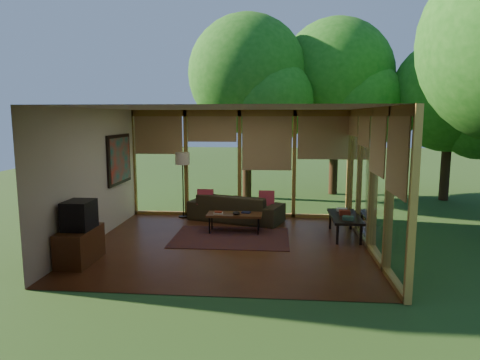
# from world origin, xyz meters

# --- Properties ---
(floor) EXTENTS (5.50, 5.50, 0.00)m
(floor) POSITION_xyz_m (0.00, 0.00, 0.00)
(floor) COLOR #5E2F18
(floor) RESTS_ON ground
(ceiling) EXTENTS (5.50, 5.50, 0.00)m
(ceiling) POSITION_xyz_m (0.00, 0.00, 2.70)
(ceiling) COLOR silver
(ceiling) RESTS_ON ground
(wall_left) EXTENTS (0.04, 5.00, 2.70)m
(wall_left) POSITION_xyz_m (-2.75, 0.00, 1.35)
(wall_left) COLOR beige
(wall_left) RESTS_ON ground
(wall_front) EXTENTS (5.50, 0.04, 2.70)m
(wall_front) POSITION_xyz_m (0.00, -2.50, 1.35)
(wall_front) COLOR beige
(wall_front) RESTS_ON ground
(window_wall_back) EXTENTS (5.50, 0.12, 2.70)m
(window_wall_back) POSITION_xyz_m (0.00, 2.50, 1.35)
(window_wall_back) COLOR olive
(window_wall_back) RESTS_ON ground
(window_wall_right) EXTENTS (0.12, 5.00, 2.70)m
(window_wall_right) POSITION_xyz_m (2.75, 0.00, 1.35)
(window_wall_right) COLOR olive
(window_wall_right) RESTS_ON ground
(exterior_lawn) EXTENTS (40.00, 40.00, 0.00)m
(exterior_lawn) POSITION_xyz_m (8.00, 8.00, -0.01)
(exterior_lawn) COLOR #2A4F1D
(exterior_lawn) RESTS_ON ground
(tree_nw) EXTENTS (3.62, 3.62, 5.63)m
(tree_nw) POSITION_xyz_m (0.00, 5.17, 3.81)
(tree_nw) COLOR #352213
(tree_nw) RESTS_ON ground
(tree_ne) EXTENTS (3.64, 3.64, 5.65)m
(tree_ne) POSITION_xyz_m (2.79, 6.05, 3.82)
(tree_ne) COLOR #352213
(tree_ne) RESTS_ON ground
(tree_far) EXTENTS (3.42, 3.42, 4.89)m
(tree_far) POSITION_xyz_m (6.05, 5.21, 3.18)
(tree_far) COLOR #352213
(tree_far) RESTS_ON ground
(rug) EXTENTS (2.43, 1.72, 0.01)m
(rug) POSITION_xyz_m (-0.00, 0.50, 0.01)
(rug) COLOR maroon
(rug) RESTS_ON floor
(sofa) EXTENTS (2.45, 1.59, 0.67)m
(sofa) POSITION_xyz_m (-0.04, 2.00, 0.33)
(sofa) COLOR #342D1A
(sofa) RESTS_ON floor
(pillow_left) EXTENTS (0.39, 0.21, 0.41)m
(pillow_left) POSITION_xyz_m (-0.79, 1.95, 0.57)
(pillow_left) COLOR maroon
(pillow_left) RESTS_ON sofa
(pillow_right) EXTENTS (0.38, 0.20, 0.39)m
(pillow_right) POSITION_xyz_m (0.71, 1.95, 0.57)
(pillow_right) COLOR maroon
(pillow_right) RESTS_ON sofa
(ct_book_lower) EXTENTS (0.21, 0.16, 0.03)m
(ct_book_lower) POSITION_xyz_m (-0.32, 0.86, 0.44)
(ct_book_lower) COLOR beige
(ct_book_lower) RESTS_ON coffee_table
(ct_book_upper) EXTENTS (0.17, 0.13, 0.03)m
(ct_book_upper) POSITION_xyz_m (-0.32, 0.86, 0.47)
(ct_book_upper) COLOR maroon
(ct_book_upper) RESTS_ON coffee_table
(ct_book_side) EXTENTS (0.21, 0.18, 0.03)m
(ct_book_side) POSITION_xyz_m (0.28, 0.99, 0.44)
(ct_book_side) COLOR #161931
(ct_book_side) RESTS_ON coffee_table
(ct_bowl) EXTENTS (0.16, 0.16, 0.07)m
(ct_bowl) POSITION_xyz_m (0.08, 0.81, 0.46)
(ct_bowl) COLOR black
(ct_bowl) RESTS_ON coffee_table
(media_cabinet) EXTENTS (0.50, 1.00, 0.60)m
(media_cabinet) POSITION_xyz_m (-2.47, -1.27, 0.30)
(media_cabinet) COLOR #583118
(media_cabinet) RESTS_ON floor
(television) EXTENTS (0.45, 0.55, 0.50)m
(television) POSITION_xyz_m (-2.45, -1.27, 0.85)
(television) COLOR black
(television) RESTS_ON media_cabinet
(console_book_a) EXTENTS (0.25, 0.21, 0.08)m
(console_book_a) POSITION_xyz_m (2.40, 0.41, 0.49)
(console_book_a) COLOR #305548
(console_book_a) RESTS_ON side_console
(console_book_b) EXTENTS (0.23, 0.17, 0.10)m
(console_book_b) POSITION_xyz_m (2.40, 0.86, 0.51)
(console_book_b) COLOR maroon
(console_book_b) RESTS_ON side_console
(console_book_c) EXTENTS (0.24, 0.18, 0.06)m
(console_book_c) POSITION_xyz_m (2.40, 1.26, 0.49)
(console_book_c) COLOR beige
(console_book_c) RESTS_ON side_console
(floor_lamp) EXTENTS (0.36, 0.36, 1.65)m
(floor_lamp) POSITION_xyz_m (-1.41, 2.25, 1.41)
(floor_lamp) COLOR black
(floor_lamp) RESTS_ON floor
(coffee_table) EXTENTS (1.20, 0.50, 0.43)m
(coffee_table) POSITION_xyz_m (0.03, 0.91, 0.39)
(coffee_table) COLOR #583118
(coffee_table) RESTS_ON floor
(side_console) EXTENTS (0.60, 1.40, 0.46)m
(side_console) POSITION_xyz_m (2.40, 0.81, 0.41)
(side_console) COLOR black
(side_console) RESTS_ON floor
(wall_painting) EXTENTS (0.06, 1.35, 1.15)m
(wall_painting) POSITION_xyz_m (-2.71, 1.40, 1.55)
(wall_painting) COLOR black
(wall_painting) RESTS_ON wall_left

